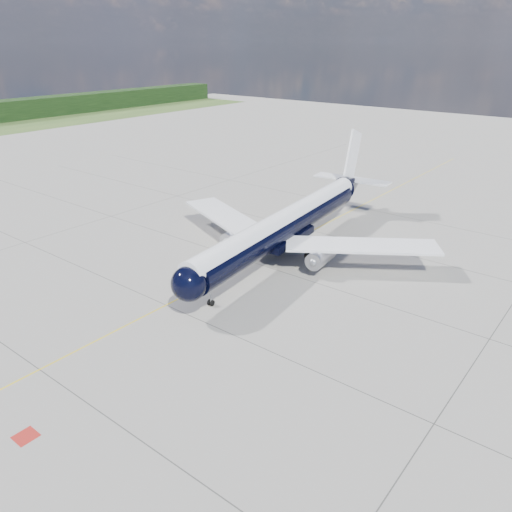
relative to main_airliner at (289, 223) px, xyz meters
name	(u,v)px	position (x,y,z in m)	size (l,w,h in m)	color
ground	(274,250)	(-2.06, -0.58, -4.34)	(320.00, 320.00, 0.00)	gray
taxiway_centerline	(251,262)	(-2.06, -5.58, -4.34)	(0.16, 160.00, 0.01)	#DDC00B
red_marking	(26,436)	(4.74, -40.58, -4.34)	(1.60, 1.60, 0.01)	maroon
main_airliner	(289,223)	(0.00, 0.00, 0.00)	(39.60, 48.46, 14.00)	black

